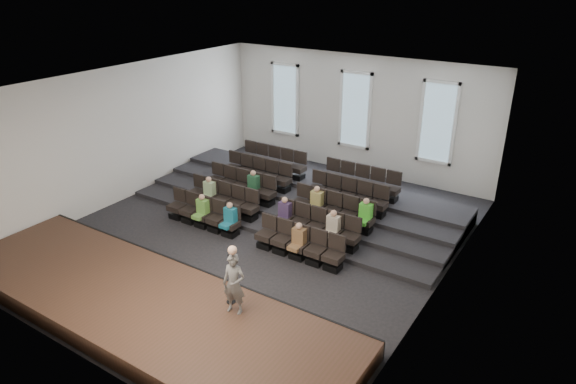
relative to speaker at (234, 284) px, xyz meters
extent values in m
plane|color=black|center=(-2.40, 4.26, -1.28)|extent=(14.00, 14.00, 0.00)
cube|color=white|center=(-2.40, 4.26, 3.73)|extent=(12.00, 14.00, 0.02)
cube|color=silver|center=(-2.40, 11.28, 1.22)|extent=(12.00, 0.04, 5.00)
cube|color=silver|center=(-2.40, -2.76, 1.22)|extent=(12.00, 0.04, 5.00)
cube|color=silver|center=(-8.42, 4.26, 1.22)|extent=(0.04, 14.00, 5.00)
cube|color=silver|center=(3.62, 4.26, 1.22)|extent=(0.04, 14.00, 5.00)
cube|color=#3E251A|center=(-2.40, -0.84, -1.03)|extent=(11.80, 3.60, 0.50)
cube|color=black|center=(-2.40, 0.93, -1.03)|extent=(11.80, 0.06, 0.52)
cube|color=black|center=(-2.40, 6.59, -1.21)|extent=(11.80, 4.80, 0.15)
cube|color=black|center=(-2.40, 7.11, -1.13)|extent=(11.80, 3.75, 0.30)
cube|color=black|center=(-2.40, 7.64, -1.06)|extent=(11.80, 2.70, 0.45)
cube|color=black|center=(-2.40, 8.16, -0.98)|extent=(11.80, 1.65, 0.60)
cube|color=black|center=(-5.53, 3.66, -1.18)|extent=(0.47, 0.43, 0.20)
cube|color=black|center=(-5.53, 3.66, -0.87)|extent=(0.55, 0.50, 0.19)
cube|color=black|center=(-5.53, 3.87, -0.46)|extent=(0.55, 0.08, 0.50)
cube|color=black|center=(-4.93, 3.66, -1.18)|extent=(0.47, 0.43, 0.20)
cube|color=black|center=(-4.93, 3.66, -0.87)|extent=(0.55, 0.50, 0.19)
cube|color=black|center=(-4.93, 3.87, -0.46)|extent=(0.55, 0.08, 0.50)
cube|color=black|center=(-4.33, 3.66, -1.18)|extent=(0.47, 0.43, 0.20)
cube|color=black|center=(-4.33, 3.66, -0.87)|extent=(0.55, 0.50, 0.19)
cube|color=black|center=(-4.33, 3.87, -0.46)|extent=(0.55, 0.08, 0.50)
cube|color=black|center=(-3.73, 3.66, -1.18)|extent=(0.47, 0.43, 0.20)
cube|color=black|center=(-3.73, 3.66, -0.87)|extent=(0.55, 0.50, 0.19)
cube|color=black|center=(-3.73, 3.87, -0.46)|extent=(0.55, 0.08, 0.50)
cube|color=black|center=(-3.13, 3.66, -1.18)|extent=(0.47, 0.43, 0.20)
cube|color=black|center=(-3.13, 3.66, -0.87)|extent=(0.55, 0.50, 0.19)
cube|color=black|center=(-3.13, 3.87, -0.46)|extent=(0.55, 0.08, 0.50)
cube|color=black|center=(-1.68, 3.66, -1.18)|extent=(0.47, 0.43, 0.20)
cube|color=black|center=(-1.68, 3.66, -0.87)|extent=(0.55, 0.50, 0.19)
cube|color=black|center=(-1.68, 3.87, -0.46)|extent=(0.55, 0.08, 0.50)
cube|color=black|center=(-1.08, 3.66, -1.18)|extent=(0.47, 0.43, 0.20)
cube|color=black|center=(-1.08, 3.66, -0.87)|extent=(0.55, 0.50, 0.19)
cube|color=black|center=(-1.08, 3.87, -0.46)|extent=(0.55, 0.08, 0.50)
cube|color=black|center=(-0.48, 3.66, -1.18)|extent=(0.47, 0.43, 0.20)
cube|color=black|center=(-0.48, 3.66, -0.87)|extent=(0.55, 0.50, 0.19)
cube|color=black|center=(-0.48, 3.87, -0.46)|extent=(0.55, 0.08, 0.50)
cube|color=black|center=(0.12, 3.66, -1.18)|extent=(0.47, 0.43, 0.20)
cube|color=black|center=(0.12, 3.66, -0.87)|extent=(0.55, 0.50, 0.19)
cube|color=black|center=(0.12, 3.87, -0.46)|extent=(0.55, 0.08, 0.50)
cube|color=black|center=(0.72, 3.66, -1.18)|extent=(0.47, 0.43, 0.20)
cube|color=black|center=(0.72, 3.66, -0.87)|extent=(0.55, 0.50, 0.19)
cube|color=black|center=(0.72, 3.87, -0.46)|extent=(0.55, 0.08, 0.50)
cube|color=black|center=(-5.53, 4.71, -1.03)|extent=(0.47, 0.43, 0.20)
cube|color=black|center=(-5.53, 4.71, -0.72)|extent=(0.55, 0.50, 0.19)
cube|color=black|center=(-5.53, 4.92, -0.31)|extent=(0.55, 0.08, 0.50)
cube|color=black|center=(-4.93, 4.71, -1.03)|extent=(0.47, 0.43, 0.20)
cube|color=black|center=(-4.93, 4.71, -0.72)|extent=(0.55, 0.50, 0.19)
cube|color=black|center=(-4.93, 4.92, -0.31)|extent=(0.55, 0.08, 0.50)
cube|color=black|center=(-4.33, 4.71, -1.03)|extent=(0.47, 0.43, 0.20)
cube|color=black|center=(-4.33, 4.71, -0.72)|extent=(0.55, 0.50, 0.19)
cube|color=black|center=(-4.33, 4.92, -0.31)|extent=(0.55, 0.08, 0.50)
cube|color=black|center=(-3.73, 4.71, -1.03)|extent=(0.47, 0.43, 0.20)
cube|color=black|center=(-3.73, 4.71, -0.72)|extent=(0.55, 0.50, 0.19)
cube|color=black|center=(-3.73, 4.92, -0.31)|extent=(0.55, 0.08, 0.50)
cube|color=black|center=(-3.13, 4.71, -1.03)|extent=(0.47, 0.43, 0.20)
cube|color=black|center=(-3.13, 4.71, -0.72)|extent=(0.55, 0.50, 0.19)
cube|color=black|center=(-3.13, 4.92, -0.31)|extent=(0.55, 0.08, 0.50)
cube|color=black|center=(-1.68, 4.71, -1.03)|extent=(0.47, 0.43, 0.20)
cube|color=black|center=(-1.68, 4.71, -0.72)|extent=(0.55, 0.50, 0.19)
cube|color=black|center=(-1.68, 4.92, -0.31)|extent=(0.55, 0.08, 0.50)
cube|color=black|center=(-1.08, 4.71, -1.03)|extent=(0.47, 0.43, 0.20)
cube|color=black|center=(-1.08, 4.71, -0.72)|extent=(0.55, 0.50, 0.19)
cube|color=black|center=(-1.08, 4.92, -0.31)|extent=(0.55, 0.08, 0.50)
cube|color=black|center=(-0.48, 4.71, -1.03)|extent=(0.47, 0.43, 0.20)
cube|color=black|center=(-0.48, 4.71, -0.72)|extent=(0.55, 0.50, 0.19)
cube|color=black|center=(-0.48, 4.92, -0.31)|extent=(0.55, 0.08, 0.50)
cube|color=black|center=(0.12, 4.71, -1.03)|extent=(0.47, 0.43, 0.20)
cube|color=black|center=(0.12, 4.71, -0.72)|extent=(0.55, 0.50, 0.19)
cube|color=black|center=(0.12, 4.92, -0.31)|extent=(0.55, 0.08, 0.50)
cube|color=black|center=(0.72, 4.71, -1.03)|extent=(0.47, 0.43, 0.20)
cube|color=black|center=(0.72, 4.71, -0.72)|extent=(0.55, 0.50, 0.19)
cube|color=black|center=(0.72, 4.92, -0.31)|extent=(0.55, 0.08, 0.50)
cube|color=black|center=(-5.53, 5.76, -0.88)|extent=(0.47, 0.42, 0.20)
cube|color=black|center=(-5.53, 5.76, -0.57)|extent=(0.55, 0.50, 0.19)
cube|color=black|center=(-5.53, 5.97, -0.16)|extent=(0.55, 0.08, 0.50)
cube|color=black|center=(-4.93, 5.76, -0.88)|extent=(0.47, 0.42, 0.20)
cube|color=black|center=(-4.93, 5.76, -0.57)|extent=(0.55, 0.50, 0.19)
cube|color=black|center=(-4.93, 5.97, -0.16)|extent=(0.55, 0.08, 0.50)
cube|color=black|center=(-4.33, 5.76, -0.88)|extent=(0.47, 0.42, 0.20)
cube|color=black|center=(-4.33, 5.76, -0.57)|extent=(0.55, 0.50, 0.19)
cube|color=black|center=(-4.33, 5.97, -0.16)|extent=(0.55, 0.08, 0.50)
cube|color=black|center=(-3.73, 5.76, -0.88)|extent=(0.47, 0.42, 0.20)
cube|color=black|center=(-3.73, 5.76, -0.57)|extent=(0.55, 0.50, 0.19)
cube|color=black|center=(-3.73, 5.97, -0.16)|extent=(0.55, 0.08, 0.50)
cube|color=black|center=(-3.13, 5.76, -0.88)|extent=(0.47, 0.42, 0.20)
cube|color=black|center=(-3.13, 5.76, -0.57)|extent=(0.55, 0.50, 0.19)
cube|color=black|center=(-3.13, 5.97, -0.16)|extent=(0.55, 0.08, 0.50)
cube|color=black|center=(-1.68, 5.76, -0.88)|extent=(0.47, 0.42, 0.20)
cube|color=black|center=(-1.68, 5.76, -0.57)|extent=(0.55, 0.50, 0.19)
cube|color=black|center=(-1.68, 5.97, -0.16)|extent=(0.55, 0.08, 0.50)
cube|color=black|center=(-1.08, 5.76, -0.88)|extent=(0.47, 0.42, 0.20)
cube|color=black|center=(-1.08, 5.76, -0.57)|extent=(0.55, 0.50, 0.19)
cube|color=black|center=(-1.08, 5.97, -0.16)|extent=(0.55, 0.08, 0.50)
cube|color=black|center=(-0.48, 5.76, -0.88)|extent=(0.47, 0.42, 0.20)
cube|color=black|center=(-0.48, 5.76, -0.57)|extent=(0.55, 0.50, 0.19)
cube|color=black|center=(-0.48, 5.97, -0.16)|extent=(0.55, 0.08, 0.50)
cube|color=black|center=(0.12, 5.76, -0.88)|extent=(0.47, 0.42, 0.20)
cube|color=black|center=(0.12, 5.76, -0.57)|extent=(0.55, 0.50, 0.19)
cube|color=black|center=(0.12, 5.97, -0.16)|extent=(0.55, 0.08, 0.50)
cube|color=black|center=(0.72, 5.76, -0.88)|extent=(0.47, 0.42, 0.20)
cube|color=black|center=(0.72, 5.76, -0.57)|extent=(0.55, 0.50, 0.19)
cube|color=black|center=(0.72, 5.97, -0.16)|extent=(0.55, 0.08, 0.50)
cube|color=black|center=(-5.53, 6.81, -0.73)|extent=(0.47, 0.42, 0.20)
cube|color=black|center=(-5.53, 6.81, -0.42)|extent=(0.55, 0.50, 0.19)
cube|color=black|center=(-5.53, 7.02, -0.01)|extent=(0.55, 0.08, 0.50)
cube|color=black|center=(-4.93, 6.81, -0.73)|extent=(0.47, 0.42, 0.20)
cube|color=black|center=(-4.93, 6.81, -0.42)|extent=(0.55, 0.50, 0.19)
cube|color=black|center=(-4.93, 7.02, -0.01)|extent=(0.55, 0.08, 0.50)
cube|color=black|center=(-4.33, 6.81, -0.73)|extent=(0.47, 0.42, 0.20)
cube|color=black|center=(-4.33, 6.81, -0.42)|extent=(0.55, 0.50, 0.19)
cube|color=black|center=(-4.33, 7.02, -0.01)|extent=(0.55, 0.08, 0.50)
cube|color=black|center=(-3.73, 6.81, -0.73)|extent=(0.47, 0.42, 0.20)
cube|color=black|center=(-3.73, 6.81, -0.42)|extent=(0.55, 0.50, 0.19)
cube|color=black|center=(-3.73, 7.02, -0.01)|extent=(0.55, 0.08, 0.50)
cube|color=black|center=(-3.13, 6.81, -0.73)|extent=(0.47, 0.42, 0.20)
cube|color=black|center=(-3.13, 6.81, -0.42)|extent=(0.55, 0.50, 0.19)
cube|color=black|center=(-3.13, 7.02, -0.01)|extent=(0.55, 0.08, 0.50)
cube|color=black|center=(-1.68, 6.81, -0.73)|extent=(0.47, 0.42, 0.20)
cube|color=black|center=(-1.68, 6.81, -0.42)|extent=(0.55, 0.50, 0.19)
cube|color=black|center=(-1.68, 7.02, -0.01)|extent=(0.55, 0.08, 0.50)
cube|color=black|center=(-1.08, 6.81, -0.73)|extent=(0.47, 0.42, 0.20)
cube|color=black|center=(-1.08, 6.81, -0.42)|extent=(0.55, 0.50, 0.19)
cube|color=black|center=(-1.08, 7.02, -0.01)|extent=(0.55, 0.08, 0.50)
cube|color=black|center=(-0.48, 6.81, -0.73)|extent=(0.47, 0.42, 0.20)
cube|color=black|center=(-0.48, 6.81, -0.42)|extent=(0.55, 0.50, 0.19)
cube|color=black|center=(-0.48, 7.02, -0.01)|extent=(0.55, 0.08, 0.50)
cube|color=black|center=(0.12, 6.81, -0.73)|extent=(0.47, 0.42, 0.20)
cube|color=black|center=(0.12, 6.81, -0.42)|extent=(0.55, 0.50, 0.19)
cube|color=black|center=(0.12, 7.02, -0.01)|extent=(0.55, 0.08, 0.50)
cube|color=black|center=(0.72, 6.81, -0.73)|extent=(0.47, 0.42, 0.20)
cube|color=black|center=(0.72, 6.81, -0.42)|extent=(0.55, 0.50, 0.19)
cube|color=black|center=(0.72, 7.02, -0.01)|extent=(0.55, 0.08, 0.50)
cube|color=black|center=(-5.53, 7.86, -0.58)|extent=(0.47, 0.42, 0.20)
cube|color=black|center=(-5.53, 7.86, -0.27)|extent=(0.55, 0.50, 0.19)
cube|color=black|center=(-5.53, 8.07, 0.14)|extent=(0.55, 0.08, 0.50)
cube|color=black|center=(-4.93, 7.86, -0.58)|extent=(0.47, 0.42, 0.20)
cube|color=black|center=(-4.93, 7.86, -0.27)|extent=(0.55, 0.50, 0.19)
cube|color=black|center=(-4.93, 8.07, 0.14)|extent=(0.55, 0.08, 0.50)
cube|color=black|center=(-4.33, 7.86, -0.58)|extent=(0.47, 0.42, 0.20)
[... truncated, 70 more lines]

